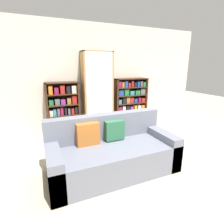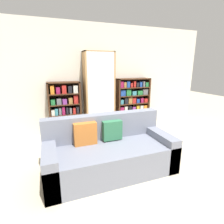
{
  "view_description": "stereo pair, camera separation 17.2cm",
  "coord_description": "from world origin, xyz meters",
  "px_view_note": "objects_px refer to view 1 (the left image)",
  "views": [
    {
      "loc": [
        -1.54,
        -1.89,
        1.67
      ],
      "look_at": [
        -0.14,
        1.36,
        0.74
      ],
      "focal_mm": 28.0,
      "sensor_mm": 36.0,
      "label": 1
    },
    {
      "loc": [
        -1.38,
        -1.95,
        1.67
      ],
      "look_at": [
        -0.14,
        1.36,
        0.74
      ],
      "focal_mm": 28.0,
      "sensor_mm": 36.0,
      "label": 2
    }
  ],
  "objects_px": {
    "couch": "(112,153)",
    "bookshelf_left": "(63,111)",
    "bookshelf_right": "(130,103)",
    "wine_bottle": "(144,136)",
    "display_cabinet": "(97,93)"
  },
  "relations": [
    {
      "from": "bookshelf_right",
      "to": "wine_bottle",
      "type": "height_order",
      "value": "bookshelf_right"
    },
    {
      "from": "couch",
      "to": "bookshelf_right",
      "type": "bearing_deg",
      "value": 54.08
    },
    {
      "from": "bookshelf_right",
      "to": "wine_bottle",
      "type": "xyz_separation_m",
      "value": [
        -0.28,
        -1.19,
        -0.5
      ]
    },
    {
      "from": "bookshelf_left",
      "to": "wine_bottle",
      "type": "distance_m",
      "value": 2.0
    },
    {
      "from": "bookshelf_left",
      "to": "wine_bottle",
      "type": "height_order",
      "value": "bookshelf_left"
    },
    {
      "from": "couch",
      "to": "bookshelf_right",
      "type": "height_order",
      "value": "bookshelf_right"
    },
    {
      "from": "display_cabinet",
      "to": "bookshelf_right",
      "type": "distance_m",
      "value": 1.01
    },
    {
      "from": "bookshelf_left",
      "to": "display_cabinet",
      "type": "relative_size",
      "value": 0.65
    },
    {
      "from": "couch",
      "to": "bookshelf_left",
      "type": "xyz_separation_m",
      "value": [
        -0.49,
        1.84,
        0.33
      ]
    },
    {
      "from": "couch",
      "to": "display_cabinet",
      "type": "distance_m",
      "value": 1.98
    },
    {
      "from": "bookshelf_left",
      "to": "display_cabinet",
      "type": "distance_m",
      "value": 0.94
    },
    {
      "from": "bookshelf_left",
      "to": "wine_bottle",
      "type": "bearing_deg",
      "value": -37.67
    },
    {
      "from": "couch",
      "to": "bookshelf_left",
      "type": "height_order",
      "value": "bookshelf_left"
    },
    {
      "from": "couch",
      "to": "display_cabinet",
      "type": "bearing_deg",
      "value": 78.28
    },
    {
      "from": "bookshelf_left",
      "to": "bookshelf_right",
      "type": "distance_m",
      "value": 1.82
    }
  ]
}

